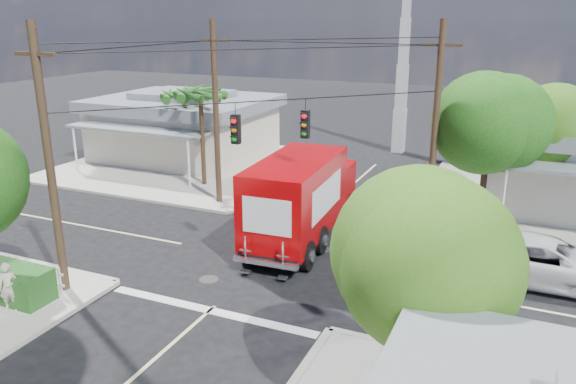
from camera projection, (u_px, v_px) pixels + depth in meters
The scene contains 16 objects.
ground at pixel (267, 260), 21.90m from camera, with size 120.00×120.00×0.00m, color black.
sidewalk_ne at pixel (566, 210), 27.21m from camera, with size 14.12×14.12×0.14m.
sidewalk_nw at pixel (187, 165), 35.54m from camera, with size 14.12×14.12×0.14m.
road_markings at pixel (250, 275), 20.61m from camera, with size 32.00×32.00×0.01m.
building_nw at pixel (184, 126), 36.71m from camera, with size 10.80×10.20×4.30m.
radio_tower at pixel (403, 70), 37.47m from camera, with size 0.80×0.80×17.00m.
tree_ne_front at pixel (490, 123), 23.60m from camera, with size 4.21×4.14×6.66m.
tree_ne_back at pixel (555, 132), 24.71m from camera, with size 3.77×3.66×5.82m.
tree_se at pixel (418, 271), 11.67m from camera, with size 3.67×3.54×5.62m.
palm_nw_front at pixel (200, 96), 29.80m from camera, with size 3.01×3.08×5.59m.
palm_nw_back at pixel (185, 97), 31.99m from camera, with size 3.01×3.08×5.19m.
utility_poles at pixel (248, 131), 22.50m from camera, with size 12.00×10.68×9.00m.
vending_boxes at pixel (462, 216), 24.62m from camera, with size 1.90×0.50×1.10m.
delivery_truck at pixel (302, 197), 23.44m from camera, with size 3.10×8.56×3.65m.
parked_car at pixel (546, 261), 19.81m from camera, with size 2.75×5.95×1.65m, color silver.
pedestrian at pixel (9, 287), 17.66m from camera, with size 0.59×0.39×1.61m, color beige.
Camera 1 is at (8.79, -18.07, 9.12)m, focal length 35.00 mm.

